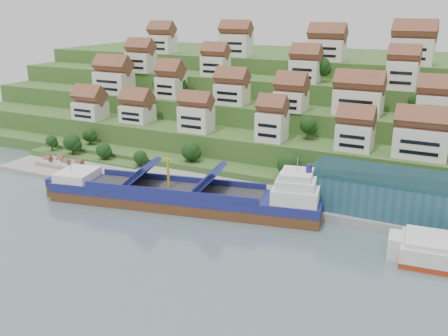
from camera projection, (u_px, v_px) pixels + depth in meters
The scene contains 10 objects.
ground at pixel (211, 214), 129.27m from camera, with size 300.00×300.00×0.00m, color slate.
quay at pixel (303, 203), 133.26m from camera, with size 180.00×14.00×2.20m, color gray.
pebble_beach at pixel (72, 168), 163.80m from camera, with size 45.00×20.00×1.00m, color gray.
hillside at pixel (323, 105), 214.12m from camera, with size 260.00×128.00×31.00m.
hillside_village at pixel (299, 87), 172.72m from camera, with size 155.31×63.44×29.28m.
hillside_trees at pixel (238, 115), 167.61m from camera, with size 130.87×62.28×30.75m.
warehouse at pixel (435, 199), 119.56m from camera, with size 60.00×15.00×10.00m, color #235060.
flagpole at pixel (291, 188), 127.99m from camera, with size 1.28×0.16×8.00m.
beach_huts at pixel (64, 164), 163.08m from camera, with size 14.40×3.70×2.20m.
cargo_ship at pixel (190, 197), 132.01m from camera, with size 74.23×25.05×16.22m.
Camera 1 is at (56.03, -105.19, 51.57)m, focal length 40.00 mm.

